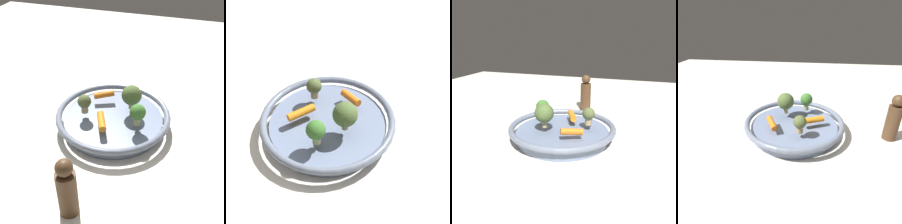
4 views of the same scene
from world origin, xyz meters
TOP-DOWN VIEW (x-y plane):
  - ground_plane at (0.00, 0.00)m, footprint 2.03×2.03m
  - serving_bowl at (0.00, 0.00)m, footprint 0.32×0.32m
  - baby_carrot_right at (-0.06, -0.05)m, footprint 0.05×0.06m
  - baby_carrot_back at (0.06, -0.01)m, footprint 0.07×0.05m
  - broccoli_floret_edge at (0.02, -0.08)m, footprint 0.04×0.04m
  - broccoli_floret_small at (-0.03, 0.04)m, footprint 0.06×0.06m
  - broccoli_floret_mid at (0.03, 0.08)m, footprint 0.04×0.04m

SIDE VIEW (x-z plane):
  - ground_plane at x=0.00m, z-range 0.00..0.00m
  - serving_bowl at x=0.00m, z-range 0.00..0.05m
  - baby_carrot_right at x=-0.06m, z-range 0.05..0.07m
  - baby_carrot_back at x=0.06m, z-range 0.05..0.07m
  - broccoli_floret_edge at x=0.02m, z-range 0.05..0.11m
  - broccoli_floret_mid at x=0.03m, z-range 0.05..0.12m
  - broccoli_floret_small at x=-0.03m, z-range 0.05..0.13m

